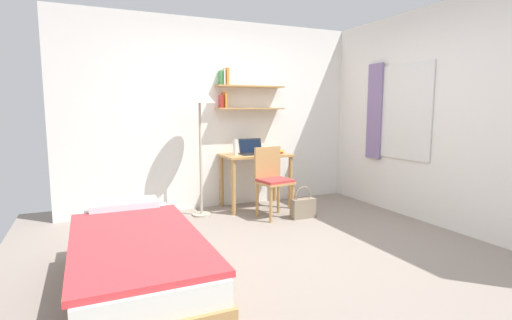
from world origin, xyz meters
The scene contains 11 objects.
ground_plane centered at (0.00, 0.00, 0.00)m, with size 5.28×5.28×0.00m, color gray.
wall_back centered at (0.01, 2.02, 1.31)m, with size 4.40×0.27×2.60m.
wall_right centered at (2.02, 0.05, 1.30)m, with size 0.10×4.40×2.60m.
bed centered at (-1.49, -0.27, 0.24)m, with size 0.88×2.02×0.54m.
desk centered at (0.38, 1.70, 0.61)m, with size 0.94×0.58×0.76m.
desk_chair centered at (0.38, 1.18, 0.50)m, with size 0.46×0.44×0.90m.
standing_lamp centered at (-0.44, 1.61, 1.48)m, with size 0.39×0.39×1.68m.
laptop centered at (0.32, 1.71, 0.82)m, with size 0.34×0.22×0.21m.
water_bottle centered at (0.08, 1.69, 0.87)m, with size 0.06×0.06×0.22m, color silver.
book_stack centered at (0.67, 1.67, 0.79)m, with size 0.19×0.23×0.06m.
handbag centered at (0.72, 0.96, 0.14)m, with size 0.32×0.12×0.41m.
Camera 1 is at (-1.78, -3.16, 1.38)m, focal length 26.94 mm.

